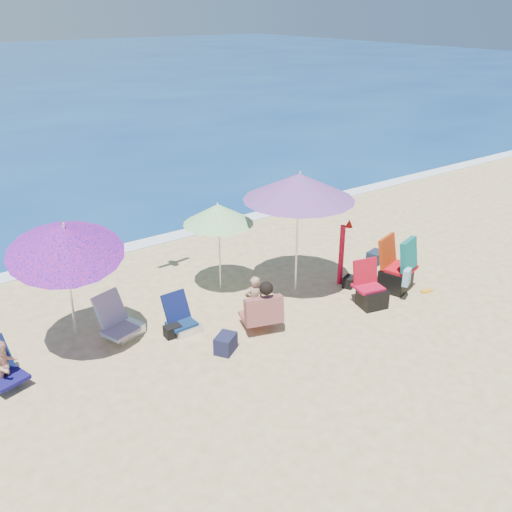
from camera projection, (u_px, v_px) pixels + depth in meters
ground at (303, 328)px, 10.05m from camera, size 120.00×120.00×0.00m
foam at (167, 238)px, 13.83m from camera, size 120.00×0.50×0.04m
umbrella_turquoise at (299, 187)px, 10.56m from camera, size 2.33×2.33×2.40m
umbrella_striped at (218, 214)px, 10.82m from camera, size 1.39×1.39×1.80m
umbrella_blue at (64, 239)px, 8.58m from camera, size 2.12×2.18×2.42m
furled_umbrella at (343, 249)px, 11.35m from camera, size 0.25×0.24×1.38m
chair_navy at (182, 322)px, 9.91m from camera, size 0.52×0.59×0.64m
chair_rainbow at (120, 325)px, 9.76m from camera, size 0.78×0.86×0.75m
camp_chair_left at (371, 293)px, 10.70m from camera, size 0.60×0.63×0.86m
camp_chair_right at (398, 271)px, 11.23m from camera, size 0.78×0.92×1.11m
person_center at (259, 305)px, 9.83m from camera, size 0.72×0.79×0.97m
person_left at (4, 364)px, 8.35m from camera, size 0.67×0.79×0.89m
bag_navy_a at (226, 343)px, 9.33m from camera, size 0.47×0.44×0.29m
bag_black_a at (173, 331)px, 9.76m from camera, size 0.29×0.22×0.21m
bag_tan at (254, 315)px, 10.24m from camera, size 0.30×0.26×0.22m
bag_navy_b at (375, 257)px, 12.50m from camera, size 0.42×0.36×0.28m
bag_black_b at (349, 282)px, 11.47m from camera, size 0.34×0.29×0.22m
orange_item at (427, 291)px, 11.30m from camera, size 0.27×0.16×0.03m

